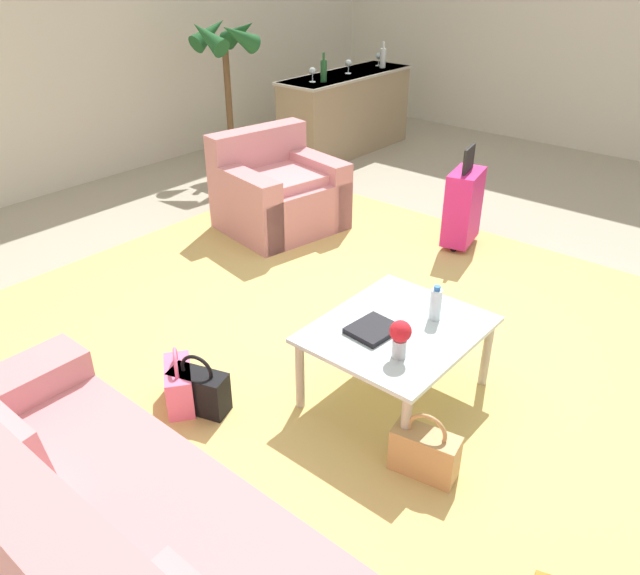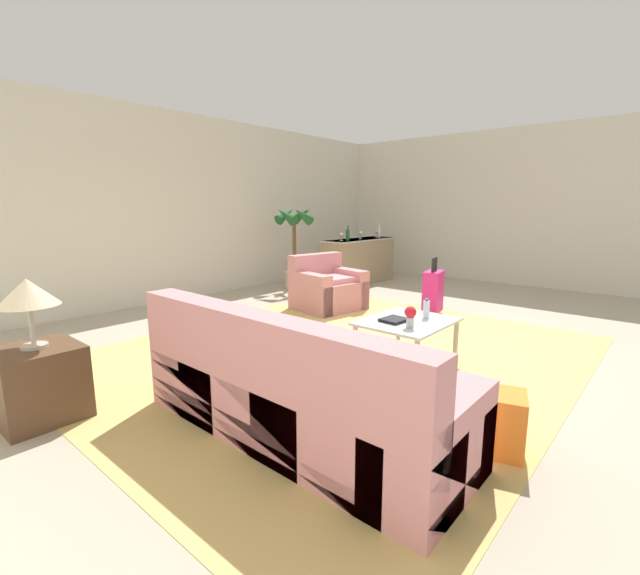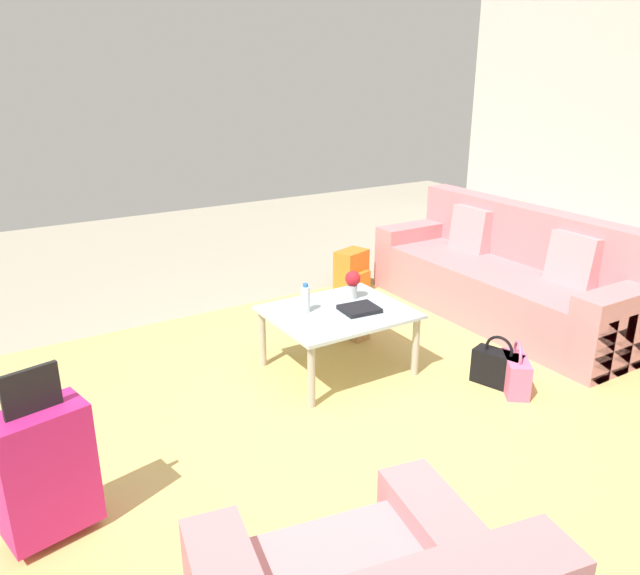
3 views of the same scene
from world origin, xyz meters
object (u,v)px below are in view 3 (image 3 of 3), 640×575
handbag_pink (515,373)px  suitcase_magenta (45,469)px  water_bottle (306,299)px  coffee_table_book (359,309)px  handbag_tan (350,321)px  couch (509,281)px  coffee_table (338,318)px  backpack_orange (352,272)px  handbag_black (497,367)px  flower_vase (353,282)px

handbag_pink → suitcase_magenta: bearing=-3.3°
water_bottle → coffee_table_book: bearing=150.6°
coffee_table_book → handbag_tan: coffee_table_book is taller
couch → handbag_pink: 1.38m
coffee_table → backpack_orange: bearing=-127.9°
handbag_pink → couch: bearing=-135.1°
coffee_table → water_bottle: 0.27m
coffee_table → water_bottle: size_ratio=4.58×
backpack_orange → handbag_pink: bearing=85.3°
coffee_table_book → handbag_black: bearing=140.4°
handbag_black → water_bottle: bearing=-40.3°
couch → handbag_tan: bearing=-13.9°
coffee_table_book → backpack_orange: size_ratio=0.62×
backpack_orange → suitcase_magenta: bearing=33.5°
coffee_table → flower_vase: 0.32m
couch → flower_vase: 1.60m
suitcase_magenta → backpack_orange: size_ratio=2.12×
handbag_pink → flower_vase: bearing=-59.1°
coffee_table_book → handbag_black: size_ratio=0.69×
backpack_orange → coffee_table_book: bearing=57.2°
water_bottle → flower_vase: bearing=-173.2°
handbag_pink → handbag_black: bearing=-73.1°
water_bottle → handbag_tan: water_bottle is taller
coffee_table_book → handbag_pink: (-0.71, 0.78, -0.34)m
backpack_orange → water_bottle: bearing=44.7°
flower_vase → handbag_pink: 1.26m
couch → handbag_black: 1.32m
handbag_black → handbag_tan: same height
handbag_tan → handbag_pink: 1.37m
couch → coffee_table: couch is taller
suitcase_magenta → handbag_black: 2.80m
water_bottle → handbag_pink: bearing=136.8°
suitcase_magenta → flower_vase: bearing=-159.0°
handbag_black → handbag_pink: 0.13m
coffee_table → handbag_tan: size_ratio=2.61×
water_bottle → coffee_table_book: 0.38m
flower_vase → couch: bearing=178.2°
coffee_table_book → suitcase_magenta: bearing=21.3°
flower_vase → suitcase_magenta: size_ratio=0.24×
handbag_tan → handbag_pink: same height
coffee_table → suitcase_magenta: 2.12m
handbag_black → handbag_tan: 1.25m
suitcase_magenta → backpack_orange: (-3.00, -1.99, -0.16)m
suitcase_magenta → handbag_tan: (-2.40, -1.14, -0.23)m
backpack_orange → handbag_black: bearing=84.0°
coffee_table → water_bottle: water_bottle is taller
coffee_table_book → backpack_orange: 1.65m
couch → backpack_orange: couch is taller
suitcase_magenta → couch: bearing=-168.1°
couch → water_bottle: couch is taller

